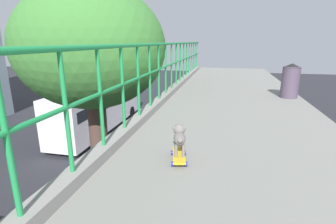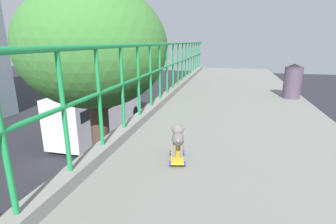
{
  "view_description": "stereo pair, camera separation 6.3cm",
  "coord_description": "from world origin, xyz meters",
  "px_view_note": "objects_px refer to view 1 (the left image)",
  "views": [
    {
      "loc": [
        1.14,
        0.69,
        6.74
      ],
      "look_at": [
        0.27,
        4.53,
        5.63
      ],
      "focal_mm": 27.09,
      "sensor_mm": 36.0,
      "label": 1
    },
    {
      "loc": [
        1.2,
        0.7,
        6.74
      ],
      "look_at": [
        0.27,
        4.53,
        5.63
      ],
      "focal_mm": 27.09,
      "sensor_mm": 36.0,
      "label": 2
    }
  ],
  "objects_px": {
    "toy_skateboard": "(179,156)",
    "small_dog": "(179,136)",
    "city_bus": "(99,105)",
    "litter_bin": "(290,80)"
  },
  "relations": [
    {
      "from": "city_bus",
      "to": "small_dog",
      "type": "height_order",
      "value": "small_dog"
    },
    {
      "from": "small_dog",
      "to": "toy_skateboard",
      "type": "bearing_deg",
      "value": -82.9
    },
    {
      "from": "toy_skateboard",
      "to": "small_dog",
      "type": "relative_size",
      "value": 1.18
    },
    {
      "from": "small_dog",
      "to": "litter_bin",
      "type": "distance_m",
      "value": 4.42
    },
    {
      "from": "small_dog",
      "to": "litter_bin",
      "type": "xyz_separation_m",
      "value": [
        2.05,
        3.92,
        0.15
      ]
    },
    {
      "from": "toy_skateboard",
      "to": "litter_bin",
      "type": "relative_size",
      "value": 0.56
    },
    {
      "from": "toy_skateboard",
      "to": "litter_bin",
      "type": "xyz_separation_m",
      "value": [
        2.04,
        3.99,
        0.37
      ]
    },
    {
      "from": "toy_skateboard",
      "to": "small_dog",
      "type": "distance_m",
      "value": 0.23
    },
    {
      "from": "toy_skateboard",
      "to": "city_bus",
      "type": "bearing_deg",
      "value": 121.21
    },
    {
      "from": "small_dog",
      "to": "litter_bin",
      "type": "relative_size",
      "value": 0.48
    }
  ]
}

